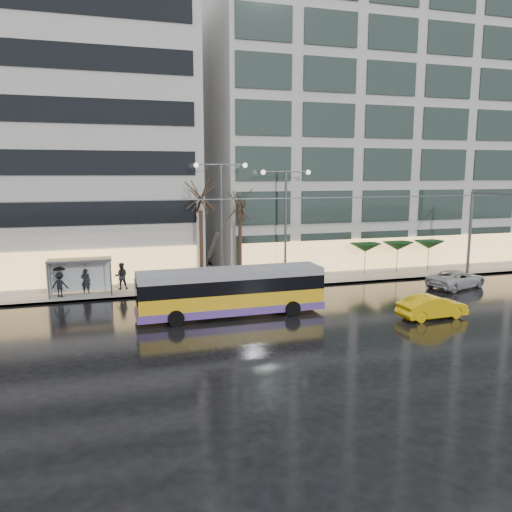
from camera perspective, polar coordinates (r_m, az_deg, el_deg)
name	(u,v)px	position (r m, az deg, el deg)	size (l,w,h in m)	color
ground	(230,332)	(27.03, -3.01, -8.72)	(140.00, 140.00, 0.00)	black
sidewalk	(214,277)	(40.66, -4.86, -2.45)	(80.00, 10.00, 0.15)	gray
kerb	(228,291)	(35.94, -3.26, -4.01)	(80.00, 0.10, 0.15)	slate
building_right	(375,129)	(50.75, 13.45, 13.95)	(32.00, 14.00, 25.00)	#B3B0AB
trolleybus	(231,293)	(29.73, -2.84, -4.26)	(11.11, 4.37, 5.13)	gold
catenary	(216,236)	(33.92, -4.55, 2.34)	(42.24, 5.12, 7.00)	#595B60
bus_shelter	(74,269)	(36.36, -20.05, -1.38)	(4.20, 1.60, 2.51)	#595B60
street_lamp_near	(221,207)	(36.75, -3.98, 5.61)	(3.96, 0.36, 9.03)	#595B60
street_lamp_far	(286,209)	(38.16, 3.41, 5.34)	(3.96, 0.36, 8.53)	#595B60
tree_a	(200,192)	(36.60, -6.38, 7.28)	(3.20, 3.20, 8.40)	black
tree_b	(240,201)	(37.46, -1.86, 6.33)	(3.20, 3.20, 7.70)	black
parasol_a	(365,248)	(41.57, 12.39, 0.94)	(2.50, 2.50, 2.65)	#595B60
parasol_b	(398,246)	(43.09, 15.89, 1.09)	(2.50, 2.50, 2.65)	#595B60
parasol_c	(429,245)	(44.76, 19.14, 1.23)	(2.50, 2.50, 2.65)	#595B60
taxi_b	(432,307)	(31.17, 19.49, -5.47)	(1.46, 4.19, 1.38)	#EDB70C
sedan_silver	(457,279)	(39.99, 21.94, -2.43)	(2.25, 4.89, 1.36)	#BBBAC0
pedestrian_a	(85,273)	(36.71, -18.93, -1.81)	(1.08, 1.10, 2.19)	black
pedestrian_b	(121,276)	(37.22, -15.14, -2.22)	(0.95, 0.75, 1.93)	black
pedestrian_c	(60,281)	(36.13, -21.52, -2.66)	(1.23, 1.03, 2.11)	black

